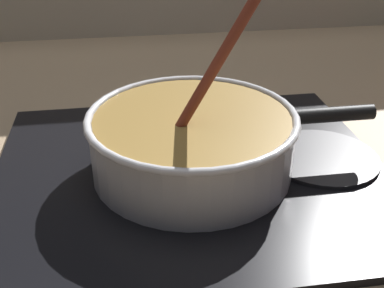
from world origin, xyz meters
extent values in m
cube|color=#9E8466|center=(0.00, 0.00, -0.02)|extent=(2.40, 1.60, 0.04)
cube|color=black|center=(0.14, 0.06, 0.01)|extent=(0.56, 0.48, 0.01)
torus|color=#592D0C|center=(0.14, 0.06, 0.02)|extent=(0.20, 0.20, 0.01)
cylinder|color=#262628|center=(0.34, 0.06, 0.01)|extent=(0.17, 0.17, 0.01)
cylinder|color=silver|center=(0.14, 0.06, 0.05)|extent=(0.28, 0.28, 0.08)
cylinder|color=olive|center=(0.14, 0.06, 0.06)|extent=(0.27, 0.27, 0.08)
torus|color=silver|center=(0.14, 0.06, 0.10)|extent=(0.29, 0.29, 0.01)
cylinder|color=black|center=(0.34, 0.06, 0.08)|extent=(0.12, 0.02, 0.02)
cylinder|color=beige|center=(0.13, 0.16, 0.09)|extent=(0.03, 0.03, 0.01)
cylinder|color=#E5CC7A|center=(0.15, 0.06, 0.09)|extent=(0.03, 0.03, 0.01)
cylinder|color=#E5CC7A|center=(0.17, -0.03, 0.09)|extent=(0.03, 0.03, 0.01)
cylinder|color=#EDD88C|center=(0.21, -0.02, 0.09)|extent=(0.04, 0.04, 0.01)
cylinder|color=#EDD88C|center=(0.23, 0.07, 0.09)|extent=(0.04, 0.04, 0.01)
cylinder|color=maroon|center=(0.17, 0.04, 0.18)|extent=(0.12, 0.02, 0.20)
cube|color=brown|center=(0.11, 0.04, 0.08)|extent=(0.04, 0.03, 0.01)
camera|label=1|loc=(0.05, -0.52, 0.38)|focal=44.55mm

